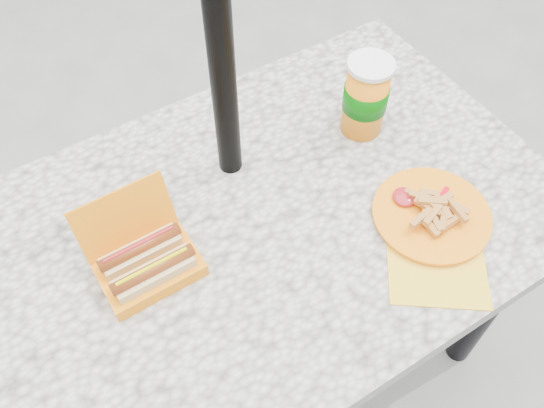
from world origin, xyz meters
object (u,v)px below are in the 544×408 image
umbrella_pole (219,32)px  fries_plate (432,217)px  hotdog_box (147,262)px  soda_cup (366,97)px

umbrella_pole → fries_plate: bearing=-51.9°
hotdog_box → soda_cup: size_ratio=0.99×
umbrella_pole → fries_plate: umbrella_pole is taller
umbrella_pole → fries_plate: (0.27, -0.35, -0.34)m
umbrella_pole → soda_cup: umbrella_pole is taller
hotdog_box → soda_cup: (0.57, 0.09, 0.06)m
soda_cup → umbrella_pole: bearing=169.0°
umbrella_pole → hotdog_box: umbrella_pole is taller
umbrella_pole → hotdog_box: 0.44m
umbrella_pole → soda_cup: bearing=-11.0°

